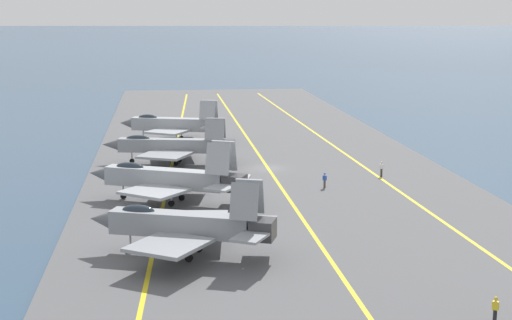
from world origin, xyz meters
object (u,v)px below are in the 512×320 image
parked_jet_third (171,146)px  crew_blue_vest (325,180)px  parked_jet_nearest (183,225)px  parked_jet_fourth (173,124)px  crew_yellow_vest (495,309)px  parked_jet_second (168,178)px  crew_white_vest (382,168)px

parked_jet_third → crew_blue_vest: size_ratio=9.94×
parked_jet_nearest → crew_blue_vest: (22.33, -15.90, -1.63)m
parked_jet_fourth → crew_yellow_vest: (-71.30, -18.53, -1.54)m
parked_jet_nearest → crew_yellow_vest: size_ratio=8.62×
parked_jet_second → crew_blue_vest: size_ratio=9.94×
parked_jet_nearest → crew_blue_vest: size_ratio=9.06×
crew_blue_vest → parked_jet_fourth: bearing=25.6°
parked_jet_third → parked_jet_fourth: (17.36, -0.57, 0.21)m
parked_jet_third → crew_white_vest: parked_jet_third is taller
parked_jet_third → crew_yellow_vest: parked_jet_third is taller
crew_white_vest → crew_blue_vest: crew_white_vest is taller
parked_jet_second → crew_yellow_vest: size_ratio=9.46×
parked_jet_third → crew_blue_vest: parked_jet_third is taller
parked_jet_fourth → crew_white_vest: (-27.95, -23.62, -1.54)m
parked_jet_third → crew_blue_vest: 22.76m
crew_white_vest → crew_blue_vest: (-5.13, 7.79, -0.05)m
parked_jet_third → parked_jet_fourth: parked_jet_fourth is taller
parked_jet_third → crew_yellow_vest: bearing=-160.5°
parked_jet_nearest → crew_yellow_vest: bearing=-130.5°
parked_jet_second → crew_yellow_vest: 38.92m
parked_jet_nearest → crew_blue_vest: bearing=-35.5°
crew_white_vest → crew_blue_vest: bearing=123.4°
parked_jet_second → parked_jet_fourth: 37.77m
crew_white_vest → parked_jet_third: bearing=66.4°
parked_jet_nearest → parked_jet_third: size_ratio=0.91×
parked_jet_second → crew_blue_vest: (4.67, -16.96, -1.58)m
parked_jet_fourth → crew_blue_vest: (-33.08, -15.82, -1.59)m
parked_jet_fourth → crew_white_vest: 36.62m
crew_yellow_vest → parked_jet_third: bearing=19.5°
parked_jet_third → parked_jet_fourth: bearing=-1.9°
crew_blue_vest → parked_jet_nearest: bearing=144.5°
parked_jet_fourth → crew_yellow_vest: 73.68m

